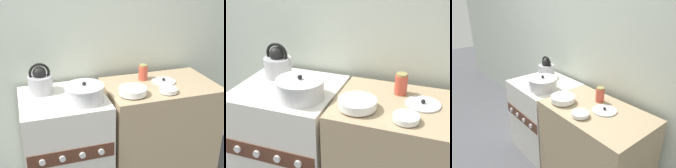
% 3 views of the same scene
% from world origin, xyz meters
% --- Properties ---
extents(ground_plane, '(12.00, 12.00, 0.00)m').
position_xyz_m(ground_plane, '(0.00, 0.00, 0.00)').
color(ground_plane, '#4C4C51').
extents(wall_back, '(7.00, 0.06, 2.50)m').
position_xyz_m(wall_back, '(0.00, 0.67, 1.25)').
color(wall_back, silver).
rests_on(wall_back, ground_plane).
extents(stove, '(0.64, 0.63, 0.84)m').
position_xyz_m(stove, '(0.00, 0.30, 0.42)').
color(stove, silver).
rests_on(stove, ground_plane).
extents(counter, '(0.89, 0.57, 0.85)m').
position_xyz_m(counter, '(0.79, 0.29, 0.42)').
color(counter, tan).
rests_on(counter, ground_plane).
extents(kettle, '(0.23, 0.18, 0.24)m').
position_xyz_m(kettle, '(-0.14, 0.44, 0.93)').
color(kettle, '#B2B2B7').
rests_on(kettle, stove).
extents(cooking_pot, '(0.29, 0.29, 0.15)m').
position_xyz_m(cooking_pot, '(0.14, 0.19, 0.90)').
color(cooking_pot, silver).
rests_on(cooking_pot, stove).
extents(enamel_bowl, '(0.21, 0.21, 0.06)m').
position_xyz_m(enamel_bowl, '(0.50, 0.16, 0.88)').
color(enamel_bowl, white).
rests_on(enamel_bowl, counter).
extents(small_ceramic_bowl, '(0.14, 0.14, 0.04)m').
position_xyz_m(small_ceramic_bowl, '(0.77, 0.12, 0.87)').
color(small_ceramic_bowl, white).
rests_on(small_ceramic_bowl, counter).
extents(storage_jar, '(0.08, 0.08, 0.13)m').
position_xyz_m(storage_jar, '(0.69, 0.42, 0.91)').
color(storage_jar, '#CC4C38').
rests_on(storage_jar, counter).
extents(loose_pot_lid, '(0.20, 0.20, 0.03)m').
position_xyz_m(loose_pot_lid, '(0.84, 0.32, 0.85)').
color(loose_pot_lid, silver).
rests_on(loose_pot_lid, counter).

